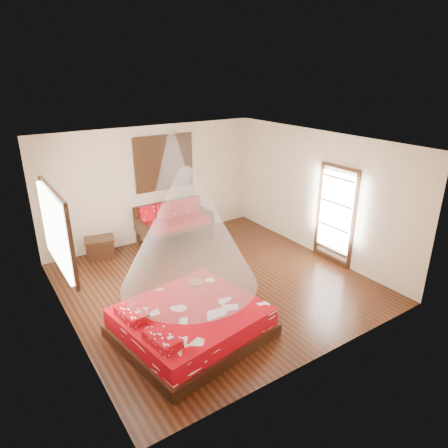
% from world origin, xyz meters
% --- Properties ---
extents(room, '(5.54, 5.54, 2.84)m').
position_xyz_m(room, '(0.00, 0.00, 1.40)').
color(room, black).
rests_on(room, ground).
extents(bed, '(2.43, 2.26, 0.64)m').
position_xyz_m(bed, '(-1.23, -1.24, 0.25)').
color(bed, black).
rests_on(bed, floor).
extents(daybed, '(1.81, 0.80, 0.95)m').
position_xyz_m(daybed, '(0.31, 2.38, 0.52)').
color(daybed, black).
rests_on(daybed, floor).
extents(storage_chest, '(0.74, 0.61, 0.45)m').
position_xyz_m(storage_chest, '(-1.53, 2.45, 0.23)').
color(storage_chest, black).
rests_on(storage_chest, floor).
extents(shutter_panel, '(1.52, 0.06, 1.32)m').
position_xyz_m(shutter_panel, '(0.31, 2.72, 1.90)').
color(shutter_panel, black).
rests_on(shutter_panel, wall_back).
extents(window_left, '(0.10, 1.74, 1.34)m').
position_xyz_m(window_left, '(-2.71, 0.20, 1.70)').
color(window_left, black).
rests_on(window_left, wall_left).
extents(glazed_door, '(0.08, 1.02, 2.16)m').
position_xyz_m(glazed_door, '(2.72, -0.60, 1.07)').
color(glazed_door, black).
rests_on(glazed_door, floor).
extents(wine_tray, '(0.28, 0.28, 0.22)m').
position_xyz_m(wine_tray, '(-0.75, -0.58, 0.56)').
color(wine_tray, brown).
rests_on(wine_tray, bed).
extents(mosquito_net_main, '(2.07, 2.07, 1.80)m').
position_xyz_m(mosquito_net_main, '(-1.21, -1.24, 1.85)').
color(mosquito_net_main, white).
rests_on(mosquito_net_main, ceiling).
extents(mosquito_net_daybed, '(0.92, 0.92, 1.50)m').
position_xyz_m(mosquito_net_daybed, '(0.31, 2.25, 2.00)').
color(mosquito_net_daybed, white).
rests_on(mosquito_net_daybed, ceiling).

